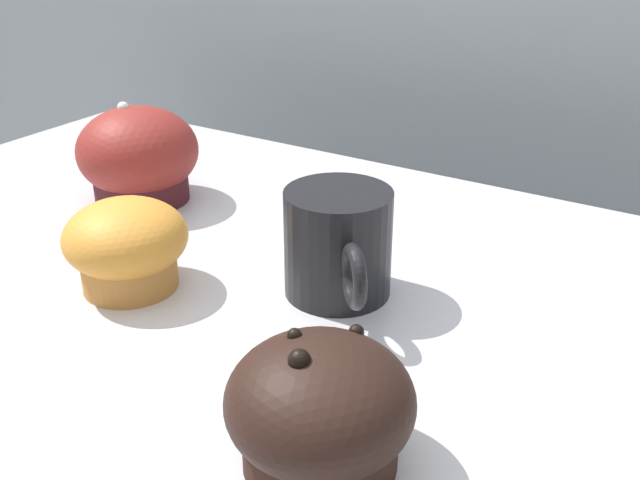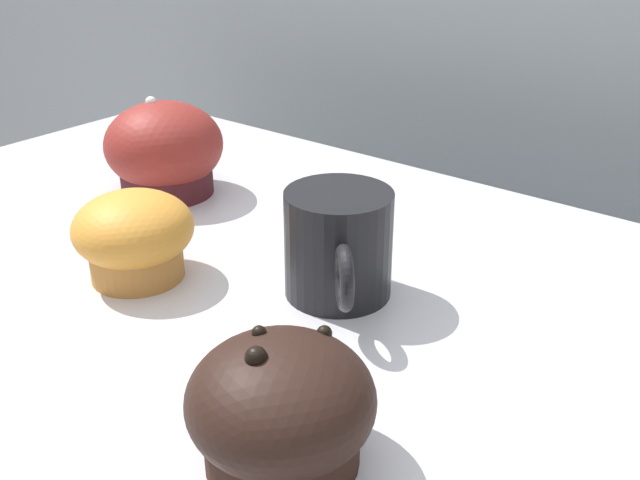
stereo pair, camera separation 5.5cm
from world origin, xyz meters
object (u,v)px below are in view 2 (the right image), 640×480
at_px(muffin_front_left, 134,236).
at_px(coffee_cup, 339,243).
at_px(muffin_front_center, 281,409).
at_px(muffin_back_right, 165,151).

distance_m(muffin_front_left, coffee_cup, 0.16).
relative_size(muffin_front_center, muffin_back_right, 0.87).
height_order(muffin_front_center, coffee_cup, coffee_cup).
xyz_separation_m(muffin_front_center, muffin_front_left, (-0.23, 0.09, 0.00)).
distance_m(muffin_back_right, coffee_cup, 0.26).
xyz_separation_m(muffin_front_left, coffee_cup, (0.14, 0.08, 0.01)).
xyz_separation_m(muffin_front_center, coffee_cup, (-0.09, 0.16, 0.01)).
relative_size(muffin_front_center, coffee_cup, 0.97).
relative_size(muffin_front_left, coffee_cup, 0.91).
bearing_deg(muffin_front_center, muffin_back_right, 147.31).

